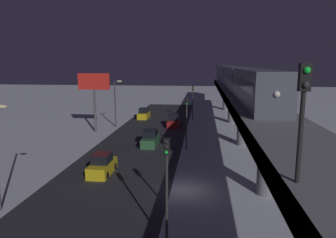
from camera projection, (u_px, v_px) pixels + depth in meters
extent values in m
plane|color=silver|center=(182.00, 190.00, 25.86)|extent=(240.00, 240.00, 0.00)
cube|color=#28282D|center=(107.00, 187.00, 26.58)|extent=(11.00, 107.92, 0.01)
cube|color=slate|center=(269.00, 121.00, 24.07)|extent=(5.00, 107.92, 0.80)
cube|color=#38383D|center=(238.00, 120.00, 24.33)|extent=(0.24, 105.76, 0.80)
cylinder|color=slate|center=(226.00, 98.00, 69.86)|extent=(1.40, 1.40, 5.59)
cylinder|color=slate|center=(232.00, 107.00, 54.79)|extent=(1.40, 1.40, 5.59)
cylinder|color=slate|center=(243.00, 124.00, 39.71)|extent=(1.40, 1.40, 5.59)
cylinder|color=slate|center=(267.00, 161.00, 24.63)|extent=(1.40, 1.40, 5.59)
cube|color=#4C5160|center=(256.00, 87.00, 30.56)|extent=(2.90, 18.00, 3.40)
cube|color=black|center=(256.00, 83.00, 30.49)|extent=(2.94, 16.20, 0.90)
cube|color=#4C5160|center=(236.00, 78.00, 48.75)|extent=(2.90, 18.00, 3.40)
cube|color=black|center=(236.00, 75.00, 48.68)|extent=(2.94, 16.20, 0.90)
cube|color=#4C5160|center=(227.00, 74.00, 66.94)|extent=(2.90, 18.00, 3.40)
cube|color=black|center=(228.00, 72.00, 66.87)|extent=(2.94, 16.20, 0.90)
cube|color=#4C5160|center=(222.00, 72.00, 85.14)|extent=(2.90, 18.00, 3.40)
cube|color=black|center=(222.00, 70.00, 85.06)|extent=(2.94, 16.20, 0.90)
sphere|color=white|center=(277.00, 94.00, 21.68)|extent=(0.44, 0.44, 0.44)
cylinder|color=black|center=(300.00, 137.00, 10.32)|extent=(0.16, 0.16, 3.20)
cube|color=black|center=(305.00, 77.00, 9.97)|extent=(0.36, 0.28, 0.90)
sphere|color=#19F23F|center=(307.00, 70.00, 9.78)|extent=(0.22, 0.22, 0.22)
sphere|color=#333333|center=(306.00, 85.00, 9.86)|extent=(0.22, 0.22, 0.22)
cube|color=gold|center=(102.00, 168.00, 29.67)|extent=(1.80, 4.15, 1.10)
cube|color=black|center=(102.00, 158.00, 29.50)|extent=(1.58, 1.99, 0.87)
cylinder|color=black|center=(107.00, 175.00, 28.36)|extent=(0.20, 0.64, 0.64)
cylinder|color=black|center=(89.00, 175.00, 28.55)|extent=(0.20, 0.64, 0.64)
cylinder|color=black|center=(115.00, 166.00, 30.88)|extent=(0.20, 0.64, 0.64)
cylinder|color=black|center=(98.00, 166.00, 31.06)|extent=(0.20, 0.64, 0.64)
cube|color=#2D6038|center=(150.00, 141.00, 39.96)|extent=(1.80, 4.54, 1.10)
cube|color=black|center=(150.00, 133.00, 39.79)|extent=(1.58, 2.18, 0.87)
cube|color=#A51E1E|center=(174.00, 123.00, 51.99)|extent=(1.80, 4.57, 1.10)
cube|color=black|center=(174.00, 117.00, 51.81)|extent=(1.58, 2.19, 0.87)
cube|color=gold|center=(144.00, 115.00, 59.48)|extent=(1.80, 4.06, 1.10)
cube|color=black|center=(144.00, 110.00, 59.30)|extent=(1.58, 1.95, 0.87)
cylinder|color=#2D2D2D|center=(167.00, 201.00, 17.45)|extent=(0.16, 0.16, 5.50)
cube|color=black|center=(167.00, 146.00, 16.89)|extent=(0.32, 0.32, 0.90)
sphere|color=black|center=(166.00, 142.00, 16.66)|extent=(0.20, 0.20, 0.20)
sphere|color=black|center=(166.00, 147.00, 16.71)|extent=(0.20, 0.20, 0.20)
sphere|color=#19E53F|center=(166.00, 152.00, 16.76)|extent=(0.20, 0.20, 0.20)
cylinder|color=#2D2D2D|center=(187.00, 128.00, 37.40)|extent=(0.16, 0.16, 5.50)
cube|color=black|center=(187.00, 101.00, 36.84)|extent=(0.32, 0.32, 0.90)
sphere|color=black|center=(187.00, 99.00, 36.61)|extent=(0.20, 0.20, 0.20)
sphere|color=black|center=(187.00, 101.00, 36.66)|extent=(0.20, 0.20, 0.20)
sphere|color=#19E53F|center=(187.00, 104.00, 36.71)|extent=(0.20, 0.20, 0.20)
cylinder|color=#2D2D2D|center=(193.00, 105.00, 57.35)|extent=(0.16, 0.16, 5.50)
cube|color=black|center=(193.00, 88.00, 56.79)|extent=(0.32, 0.32, 0.90)
sphere|color=black|center=(193.00, 86.00, 56.56)|extent=(0.20, 0.20, 0.20)
sphere|color=yellow|center=(193.00, 88.00, 56.61)|extent=(0.20, 0.20, 0.20)
sphere|color=black|center=(193.00, 90.00, 56.66)|extent=(0.20, 0.20, 0.20)
cylinder|color=#4C4C51|center=(95.00, 111.00, 47.06)|extent=(0.36, 0.36, 6.50)
cube|color=red|center=(94.00, 81.00, 46.27)|extent=(4.80, 0.30, 2.40)
ellipsoid|color=#F4E5B2|center=(1.00, 107.00, 20.97)|extent=(0.90, 0.44, 0.30)
cylinder|color=#38383D|center=(115.00, 104.00, 51.06)|extent=(0.20, 0.20, 7.50)
ellipsoid|color=#F4E5B2|center=(119.00, 81.00, 50.31)|extent=(0.90, 0.44, 0.30)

